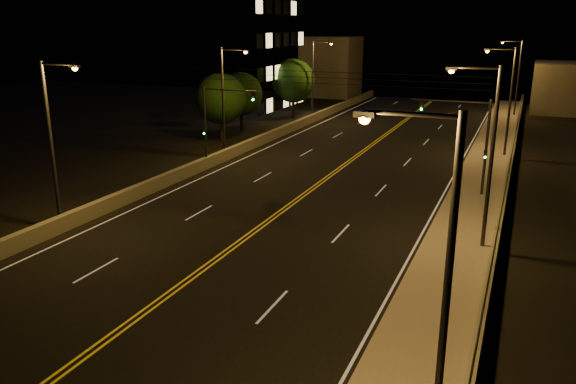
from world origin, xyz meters
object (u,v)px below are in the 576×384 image
at_px(streetlight_0, 437,271).
at_px(streetlight_1, 486,148).
at_px(streetlight_4, 54,135).
at_px(streetlight_3, 516,73).
at_px(traffic_signal_right, 471,137).
at_px(tree_0, 221,99).
at_px(streetlight_5, 226,96).
at_px(tree_2, 293,81).
at_px(tree_1, 241,94).
at_px(streetlight_6, 315,75).
at_px(traffic_signal_left, 216,118).
at_px(streetlight_2, 507,96).

height_order(streetlight_0, streetlight_1, same).
relative_size(streetlight_0, streetlight_4, 1.00).
relative_size(streetlight_3, traffic_signal_right, 1.42).
height_order(streetlight_4, tree_0, streetlight_4).
height_order(streetlight_5, tree_0, streetlight_5).
distance_m(streetlight_4, tree_0, 25.21).
distance_m(streetlight_4, tree_2, 41.16).
xyz_separation_m(tree_0, tree_1, (-1.07, 6.25, -0.27)).
height_order(streetlight_3, streetlight_4, same).
bearing_deg(streetlight_1, traffic_signal_right, 99.06).
bearing_deg(streetlight_4, traffic_signal_right, 37.09).
distance_m(streetlight_1, streetlight_5, 25.07).
bearing_deg(streetlight_6, traffic_signal_left, -87.49).
distance_m(streetlight_6, tree_0, 15.60).
xyz_separation_m(streetlight_4, streetlight_6, (0.00, 39.90, 0.00)).
xyz_separation_m(streetlight_4, traffic_signal_left, (1.09, 15.09, -1.26)).
xyz_separation_m(traffic_signal_right, tree_1, (-25.03, 16.02, -0.17)).
xyz_separation_m(streetlight_5, traffic_signal_left, (1.09, -3.65, -1.26)).
height_order(streetlight_0, tree_1, streetlight_0).
xyz_separation_m(streetlight_5, tree_0, (-4.01, 6.12, -1.16)).
distance_m(streetlight_3, streetlight_6, 24.61).
bearing_deg(streetlight_6, tree_0, -104.94).
relative_size(streetlight_1, traffic_signal_right, 1.42).
height_order(streetlight_3, tree_2, streetlight_3).
relative_size(streetlight_2, tree_2, 1.30).
bearing_deg(traffic_signal_left, streetlight_2, 32.45).
bearing_deg(streetlight_0, streetlight_5, 127.20).
relative_size(tree_0, tree_2, 0.93).
bearing_deg(traffic_signal_right, streetlight_5, 169.63).
height_order(streetlight_1, streetlight_3, same).
bearing_deg(streetlight_5, streetlight_4, -90.00).
height_order(streetlight_0, streetlight_5, same).
relative_size(streetlight_6, traffic_signal_right, 1.42).
bearing_deg(tree_1, streetlight_2, -6.61).
bearing_deg(streetlight_4, streetlight_6, 90.00).
distance_m(streetlight_1, tree_2, 43.03).
distance_m(streetlight_3, tree_2, 26.97).
height_order(streetlight_3, tree_1, streetlight_3).
height_order(streetlight_3, streetlight_5, same).
distance_m(streetlight_1, streetlight_4, 22.20).
relative_size(streetlight_6, traffic_signal_left, 1.42).
distance_m(tree_1, tree_2, 10.12).
relative_size(streetlight_2, traffic_signal_left, 1.42).
relative_size(streetlight_3, traffic_signal_left, 1.42).
height_order(streetlight_1, streetlight_6, same).
bearing_deg(streetlight_3, streetlight_1, -90.00).
xyz_separation_m(streetlight_3, traffic_signal_right, (-1.49, -36.89, -1.26)).
bearing_deg(tree_0, streetlight_0, -53.48).
distance_m(streetlight_4, traffic_signal_right, 25.05).
height_order(traffic_signal_right, traffic_signal_left, same).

